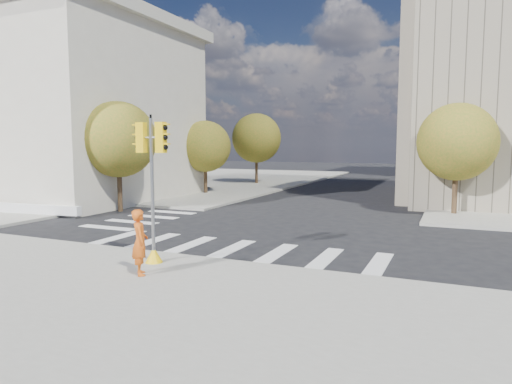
{
  "coord_description": "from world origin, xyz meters",
  "views": [
    {
      "loc": [
        7.5,
        -17.13,
        3.92
      ],
      "look_at": [
        0.49,
        -1.16,
        2.1
      ],
      "focal_mm": 32.0,
      "sensor_mm": 36.0,
      "label": 1
    }
  ],
  "objects_px": {
    "lamp_near": "(466,134)",
    "lamp_far": "(463,137)",
    "traffic_signal": "(153,201)",
    "planter_wall": "(33,209)",
    "photographer": "(140,242)"
  },
  "relations": [
    {
      "from": "lamp_near",
      "to": "lamp_far",
      "type": "height_order",
      "value": "same"
    },
    {
      "from": "traffic_signal",
      "to": "planter_wall",
      "type": "distance_m",
      "value": 13.91
    },
    {
      "from": "traffic_signal",
      "to": "lamp_near",
      "type": "bearing_deg",
      "value": 66.51
    },
    {
      "from": "lamp_near",
      "to": "photographer",
      "type": "xyz_separation_m",
      "value": [
        -8.78,
        -20.63,
        -3.47
      ]
    },
    {
      "from": "lamp_near",
      "to": "planter_wall",
      "type": "height_order",
      "value": "lamp_near"
    },
    {
      "from": "lamp_far",
      "to": "photographer",
      "type": "xyz_separation_m",
      "value": [
        -8.78,
        -34.63,
        -3.47
      ]
    },
    {
      "from": "lamp_near",
      "to": "photographer",
      "type": "relative_size",
      "value": 4.22
    },
    {
      "from": "photographer",
      "to": "planter_wall",
      "type": "relative_size",
      "value": 0.32
    },
    {
      "from": "photographer",
      "to": "traffic_signal",
      "type": "bearing_deg",
      "value": -23.47
    },
    {
      "from": "traffic_signal",
      "to": "planter_wall",
      "type": "bearing_deg",
      "value": 156.4
    },
    {
      "from": "photographer",
      "to": "lamp_near",
      "type": "bearing_deg",
      "value": -67.1
    },
    {
      "from": "lamp_near",
      "to": "traffic_signal",
      "type": "bearing_deg",
      "value": -115.61
    },
    {
      "from": "planter_wall",
      "to": "lamp_near",
      "type": "bearing_deg",
      "value": 24.93
    },
    {
      "from": "photographer",
      "to": "planter_wall",
      "type": "height_order",
      "value": "photographer"
    },
    {
      "from": "lamp_near",
      "to": "traffic_signal",
      "type": "relative_size",
      "value": 1.73
    }
  ]
}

